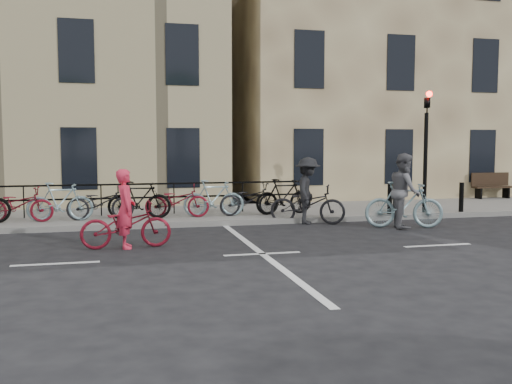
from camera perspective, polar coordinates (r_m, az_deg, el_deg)
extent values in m
plane|color=black|center=(11.69, 0.62, -6.22)|extent=(120.00, 120.00, 0.00)
cube|color=slate|center=(17.28, -17.50, -2.55)|extent=(46.00, 4.00, 0.15)
cube|color=#907A57|center=(27.14, 12.58, 13.09)|extent=(14.00, 10.00, 12.00)
cylinder|color=black|center=(17.93, 16.57, 2.79)|extent=(0.12, 0.12, 3.00)
imported|color=black|center=(17.96, 16.73, 9.02)|extent=(0.15, 0.18, 0.90)
sphere|color=#FF0C05|center=(17.87, 16.93, 9.36)|extent=(0.18, 0.18, 0.18)
cylinder|color=black|center=(17.33, 13.23, -0.68)|extent=(0.14, 0.14, 0.90)
cylinder|color=black|center=(18.54, 19.85, -0.48)|extent=(0.14, 0.14, 0.90)
cube|color=black|center=(23.05, 21.36, -0.14)|extent=(0.06, 0.38, 0.40)
cube|color=black|center=(23.76, 23.73, -0.07)|extent=(0.06, 0.38, 0.40)
cube|color=black|center=(23.38, 22.58, 0.46)|extent=(1.60, 0.40, 0.06)
cube|color=black|center=(23.51, 22.35, 1.20)|extent=(1.60, 0.06, 0.50)
cube|color=black|center=(17.08, -13.47, -0.68)|extent=(11.45, 0.04, 0.95)
imported|color=maroon|center=(16.39, -22.66, -1.17)|extent=(1.80, 0.63, 0.95)
imported|color=#7B9BA2|center=(16.25, -19.01, -0.92)|extent=(1.75, 0.49, 1.05)
imported|color=black|center=(16.19, -15.30, -1.03)|extent=(1.80, 0.63, 0.95)
imported|color=black|center=(16.19, -11.59, -0.77)|extent=(1.75, 0.49, 1.05)
imported|color=maroon|center=(16.27, -7.89, -0.88)|extent=(1.80, 0.63, 0.95)
imported|color=#7B9BA2|center=(16.41, -4.24, -0.61)|extent=(1.75, 0.49, 1.05)
imported|color=black|center=(16.62, -0.67, -0.71)|extent=(1.80, 0.63, 0.95)
imported|color=black|center=(16.88, 2.80, -0.45)|extent=(1.75, 0.49, 1.05)
imported|color=maroon|center=(12.58, -12.87, -3.22)|extent=(1.94, 0.74, 1.01)
imported|color=#EA2947|center=(12.53, -12.90, -1.64)|extent=(0.43, 0.64, 1.71)
imported|color=#7B9BA2|center=(15.63, 14.59, -1.25)|extent=(2.14, 1.18, 1.24)
imported|color=#5C5C61|center=(15.59, 14.62, 0.12)|extent=(1.01, 1.15, 1.99)
imported|color=black|center=(15.96, 5.18, -1.23)|extent=(2.21, 1.53, 1.10)
imported|color=black|center=(15.93, 5.19, 0.14)|extent=(1.13, 1.38, 1.86)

